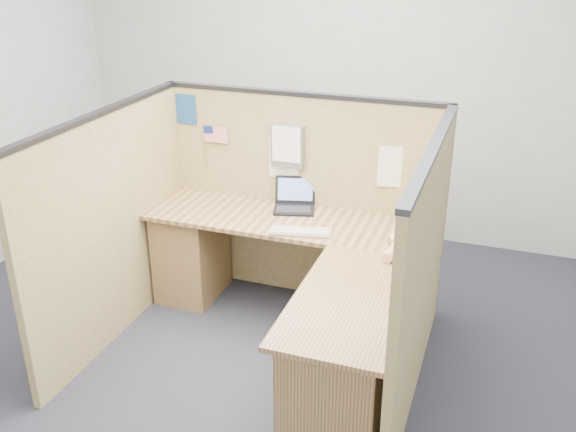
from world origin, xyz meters
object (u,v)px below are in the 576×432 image
at_px(l_desk, 293,293).
at_px(keyboard, 300,232).
at_px(laptop, 297,201).
at_px(mouse, 396,240).

height_order(l_desk, keyboard, keyboard).
relative_size(l_desk, laptop, 5.76).
relative_size(laptop, mouse, 3.51).
distance_m(keyboard, mouse, 0.61).
distance_m(laptop, mouse, 0.84).
xyz_separation_m(l_desk, laptop, (-0.18, 0.59, 0.39)).
height_order(laptop, keyboard, laptop).
relative_size(l_desk, keyboard, 4.65).
bearing_deg(laptop, mouse, -38.89).
height_order(l_desk, mouse, mouse).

